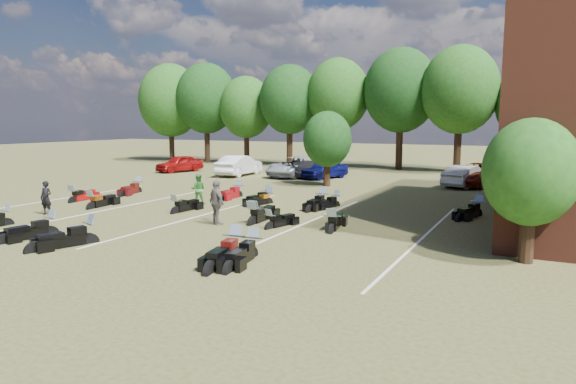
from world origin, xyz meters
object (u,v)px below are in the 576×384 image
Objects in this scene: car_4 at (324,169)px; motorcycle_7 at (73,202)px; person_grey at (217,203)px; person_black at (46,198)px; person_green at (198,189)px; car_0 at (179,164)px; motorcycle_0 at (6,225)px; motorcycle_3 at (89,243)px; motorcycle_14 at (138,192)px.

car_4 is 18.22m from motorcycle_7.
person_grey is (2.82, -18.14, 0.24)m from car_4.
person_black is 8.47m from person_grey.
person_grey reaches higher than person_green.
person_green is (11.85, -13.33, 0.08)m from car_0.
motorcycle_7 is (-2.46, 5.48, 0.00)m from motorcycle_0.
person_black is 0.67× the size of motorcycle_7.
car_4 is 14.20m from person_green.
car_0 is 1.78× the size of motorcycle_7.
person_green is 0.62× the size of motorcycle_3.
person_green is 0.68× the size of motorcycle_7.
person_grey is at bearing 109.62° from person_green.
motorcycle_3 is (6.14, -3.15, -0.78)m from person_black.
person_grey is at bearing 34.13° from motorcycle_0.
person_green is 0.66× the size of motorcycle_14.
person_grey is 10.34m from motorcycle_7.
person_green reaches higher than motorcycle_3.
motorcycle_3 is (1.72, -8.71, -0.79)m from person_green.
motorcycle_7 is (-10.19, 1.50, -0.94)m from person_grey.
motorcycle_0 is 6.01m from motorcycle_7.
motorcycle_3 is at bearing -41.29° from car_0.
car_4 is 22.68m from motorcycle_0.
motorcycle_14 reaches higher than motorcycle_7.
car_0 is 22.77m from motorcycle_0.
person_black reaches higher than motorcycle_3.
car_4 is at bearing -119.16° from person_green.
person_green is at bearing -17.98° from person_grey.
car_4 is 2.65× the size of person_black.
motorcycle_0 is (0.59, -2.41, -0.78)m from person_black.
person_black is 6.94m from motorcycle_3.
person_green is 6.81m from motorcycle_7.
motorcycle_14 is at bearing 90.05° from person_black.
person_green is at bearing -31.27° from car_0.
car_4 is 1.63× the size of motorcycle_3.
motorcycle_7 is at bearing 109.81° from person_black.
person_green is at bearing 40.05° from person_black.
person_black is 0.62× the size of motorcycle_3.
motorcycle_0 is (-7.73, -3.98, -0.94)m from person_grey.
motorcycle_0 is at bearing 106.32° from motorcycle_7.
motorcycle_3 is (-2.19, -4.72, -0.94)m from person_grey.
motorcycle_0 is at bearing -90.78° from motorcycle_14.
person_grey reaches higher than motorcycle_0.
person_black is 0.66× the size of motorcycle_14.
motorcycle_7 is (-6.29, -2.49, -0.79)m from person_green.
person_grey is 11.57m from motorcycle_14.
person_grey is (3.90, -3.99, 0.15)m from person_green.
person_black is 0.73× the size of motorcycle_0.
motorcycle_0 is at bearing -87.64° from person_black.
motorcycle_7 reaches higher than motorcycle_0.
person_black is 7.75m from motorcycle_14.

